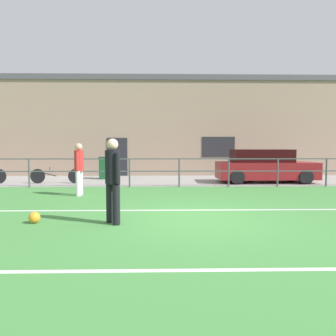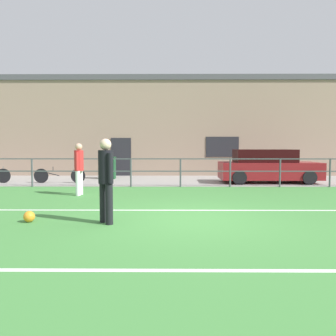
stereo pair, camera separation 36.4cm
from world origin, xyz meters
name	(u,v)px [view 1 (the left image)]	position (x,y,z in m)	size (l,w,h in m)	color
ground	(194,220)	(0.00, 0.00, -0.02)	(60.00, 44.00, 0.04)	#42843D
field_line_touchline	(190,210)	(0.00, 1.01, 0.00)	(36.00, 0.11, 0.00)	white
field_line_hash	(219,270)	(0.00, -3.15, 0.00)	(36.00, 0.11, 0.00)	white
pavement_strip	(176,180)	(0.00, 8.50, 0.01)	(48.00, 5.00, 0.02)	gray
perimeter_fence	(179,168)	(0.00, 6.00, 0.75)	(36.07, 0.07, 1.15)	#474C51
clubhouse_facade	(173,127)	(0.00, 12.20, 2.78)	(28.00, 2.56, 5.55)	gray
player_goalkeeper	(113,176)	(-1.76, -0.45, 1.01)	(0.35, 0.41, 1.78)	black
player_striker	(79,166)	(-3.45, 3.65, 0.98)	(0.30, 0.47, 1.73)	white
soccer_ball_match	(34,217)	(-3.43, -0.36, 0.12)	(0.24, 0.24, 0.24)	orange
parked_car_red	(265,167)	(3.92, 7.43, 0.72)	(4.32, 1.77, 1.48)	maroon
bicycle_parked_0	(56,176)	(-5.29, 7.20, 0.35)	(2.27, 0.04, 0.73)	black
trash_bin_0	(106,168)	(-3.46, 9.16, 0.57)	(0.63, 0.54, 1.09)	#194C28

